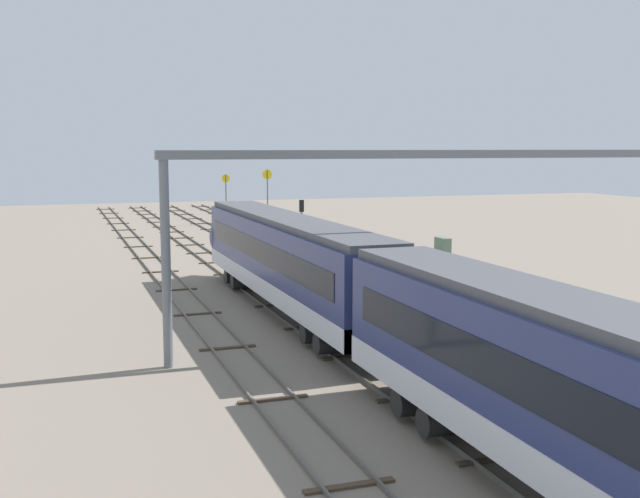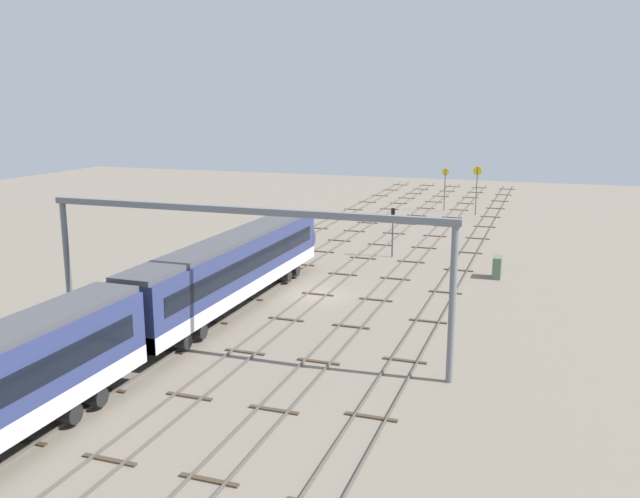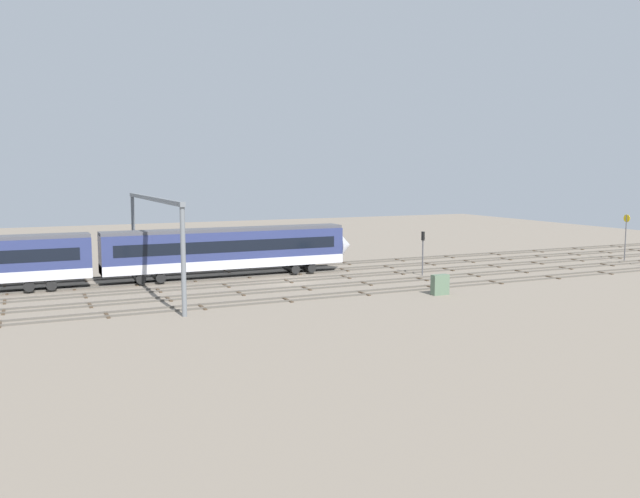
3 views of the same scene
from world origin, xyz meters
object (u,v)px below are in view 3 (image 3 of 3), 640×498
speed_sign_mid_trackside (626,231)px  relay_cabinet (440,285)px  overhead_gantry (153,217)px  signal_light_trackside_departure (423,247)px

speed_sign_mid_trackside → relay_cabinet: (-32.66, -9.35, -2.64)m
speed_sign_mid_trackside → relay_cabinet: speed_sign_mid_trackside is taller
overhead_gantry → relay_cabinet: (21.81, -11.96, -5.66)m
overhead_gantry → speed_sign_mid_trackside: overhead_gantry is taller
signal_light_trackside_departure → relay_cabinet: 10.82m
relay_cabinet → speed_sign_mid_trackside: bearing=16.0°
overhead_gantry → relay_cabinet: bearing=-28.7°
speed_sign_mid_trackside → signal_light_trackside_departure: 28.14m
signal_light_trackside_departure → relay_cabinet: bearing=-115.2°
overhead_gantry → speed_sign_mid_trackside: 54.61m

